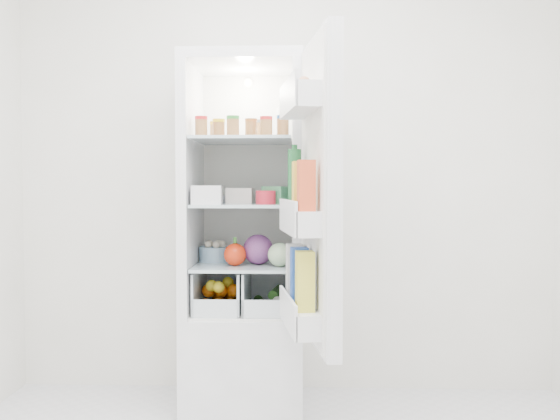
{
  "coord_description": "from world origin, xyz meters",
  "views": [
    {
      "loc": [
        0.09,
        -2.01,
        1.15
      ],
      "look_at": [
        -0.01,
        0.95,
        1.03
      ],
      "focal_mm": 40.0,
      "sensor_mm": 36.0,
      "label": 1
    }
  ],
  "objects_px": {
    "refrigerator": "(246,277)",
    "mushroom_bowl": "(215,254)",
    "red_cabbage": "(258,249)",
    "fridge_door": "(314,199)"
  },
  "relations": [
    {
      "from": "fridge_door",
      "to": "red_cabbage",
      "type": "bearing_deg",
      "value": 18.48
    },
    {
      "from": "refrigerator",
      "to": "mushroom_bowl",
      "type": "height_order",
      "value": "refrigerator"
    },
    {
      "from": "refrigerator",
      "to": "mushroom_bowl",
      "type": "distance_m",
      "value": 0.21
    },
    {
      "from": "mushroom_bowl",
      "to": "red_cabbage",
      "type": "bearing_deg",
      "value": -26.27
    },
    {
      "from": "refrigerator",
      "to": "fridge_door",
      "type": "xyz_separation_m",
      "value": [
        0.35,
        -0.63,
        0.43
      ]
    },
    {
      "from": "refrigerator",
      "to": "fridge_door",
      "type": "height_order",
      "value": "refrigerator"
    },
    {
      "from": "refrigerator",
      "to": "mushroom_bowl",
      "type": "xyz_separation_m",
      "value": [
        -0.17,
        0.02,
        0.12
      ]
    },
    {
      "from": "refrigerator",
      "to": "fridge_door",
      "type": "distance_m",
      "value": 0.84
    },
    {
      "from": "mushroom_bowl",
      "to": "fridge_door",
      "type": "distance_m",
      "value": 0.88
    },
    {
      "from": "red_cabbage",
      "to": "refrigerator",
      "type": "bearing_deg",
      "value": 125.84
    }
  ]
}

